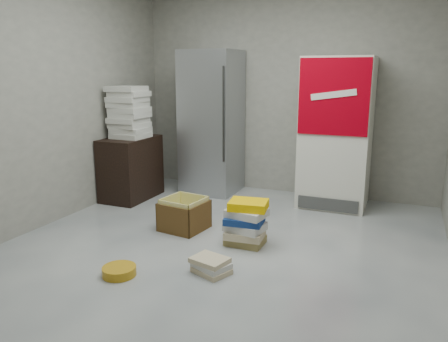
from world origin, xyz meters
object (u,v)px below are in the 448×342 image
wood_shelf (131,168)px  cardboard_box (184,216)px  steel_fridge (212,123)px  phonebook_stack_main (246,223)px  coke_cooler (336,133)px

wood_shelf → cardboard_box: 1.43m
steel_fridge → phonebook_stack_main: steel_fridge is taller
wood_shelf → phonebook_stack_main: wood_shelf is taller
coke_cooler → cardboard_box: bearing=-131.1°
phonebook_stack_main → cardboard_box: 0.76m
phonebook_stack_main → cardboard_box: (-0.74, 0.15, -0.08)m
cardboard_box → steel_fridge: bearing=111.0°
steel_fridge → wood_shelf: steel_fridge is taller
steel_fridge → coke_cooler: size_ratio=1.06×
steel_fridge → wood_shelf: size_ratio=2.37×
steel_fridge → phonebook_stack_main: 2.11m
cardboard_box → coke_cooler: bearing=56.8°
cardboard_box → phonebook_stack_main: bearing=-3.4°
coke_cooler → phonebook_stack_main: coke_cooler is taller
steel_fridge → coke_cooler: bearing=-0.2°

